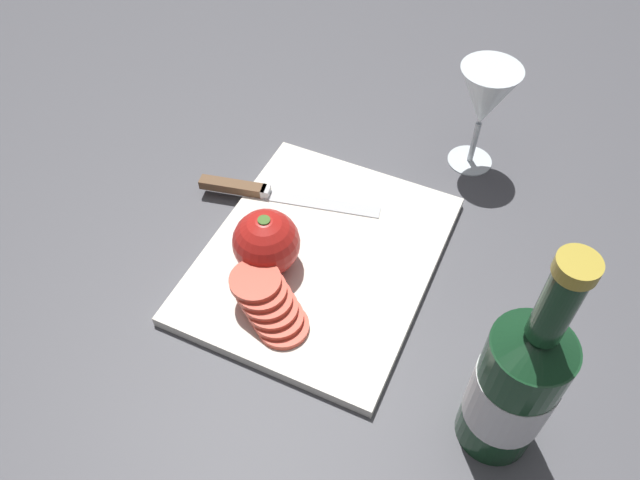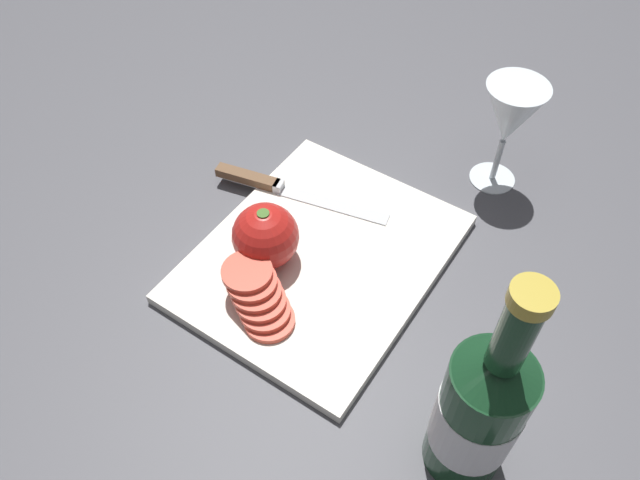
# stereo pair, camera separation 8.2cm
# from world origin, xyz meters

# --- Properties ---
(ground_plane) EXTENTS (3.00, 3.00, 0.00)m
(ground_plane) POSITION_xyz_m (0.00, 0.00, 0.00)
(ground_plane) COLOR #4C4C51
(cutting_board) EXTENTS (0.36, 0.30, 0.02)m
(cutting_board) POSITION_xyz_m (0.08, 0.02, 0.01)
(cutting_board) COLOR silver
(cutting_board) RESTS_ON ground_plane
(wine_bottle) EXTENTS (0.08, 0.08, 0.31)m
(wine_bottle) POSITION_xyz_m (0.22, 0.30, 0.11)
(wine_bottle) COLOR #14381E
(wine_bottle) RESTS_ON ground_plane
(wine_glass) EXTENTS (0.09, 0.09, 0.17)m
(wine_glass) POSITION_xyz_m (-0.20, 0.15, 0.12)
(wine_glass) COLOR silver
(wine_glass) RESTS_ON ground_plane
(whole_tomato) EXTENTS (0.09, 0.09, 0.09)m
(whole_tomato) POSITION_xyz_m (0.13, -0.04, 0.06)
(whole_tomato) COLOR red
(whole_tomato) RESTS_ON cutting_board
(knife) EXTENTS (0.08, 0.27, 0.01)m
(knife) POSITION_xyz_m (0.02, -0.12, 0.02)
(knife) COLOR silver
(knife) RESTS_ON cutting_board
(tomato_slice_stack_near) EXTENTS (0.09, 0.11, 0.05)m
(tomato_slice_stack_near) POSITION_xyz_m (0.20, 0.00, 0.04)
(tomato_slice_stack_near) COLOR #DB4C38
(tomato_slice_stack_near) RESTS_ON cutting_board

